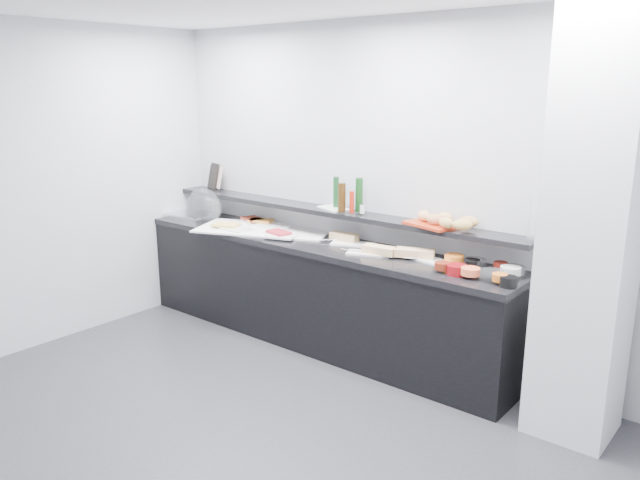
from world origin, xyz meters
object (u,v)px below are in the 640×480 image
Objects in this scene: sandwich_plate_mid at (369,253)px; framed_print at (213,176)px; carafe at (536,220)px; condiment_tray at (334,208)px; bread_tray at (433,224)px; cloche_base at (190,215)px.

framed_print is (-2.14, 0.32, 0.37)m from sandwich_plate_mid.
sandwich_plate_mid is at bearing 10.77° from framed_print.
condiment_tray is at bearing 178.63° from carafe.
condiment_tray is at bearing -168.55° from bread_tray.
condiment_tray is 1.76m from carafe.
carafe is at bearing -12.83° from sandwich_plate_mid.
framed_print is at bearing 148.44° from sandwich_plate_mid.
bread_tray is at bearing -0.36° from cloche_base.
carafe reaches higher than framed_print.
condiment_tray is at bearing 3.51° from cloche_base.
framed_print is 3.34m from carafe.
cloche_base is 2.62m from bread_tray.
bread_tray is (2.56, -0.09, -0.12)m from framed_print.
condiment_tray is 0.95× the size of carafe.
framed_print is at bearing -161.08° from condiment_tray.
cloche_base is 1.79× the size of condiment_tray.
framed_print is 0.67× the size of bread_tray.
sandwich_plate_mid is at bearing -5.42° from cloche_base.
carafe is at bearing 17.52° from framed_print.
cloche_base is at bearing -161.99° from bread_tray.
carafe is (3.38, 0.20, 0.38)m from cloche_base.
sandwich_plate_mid is at bearing -169.67° from carafe.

